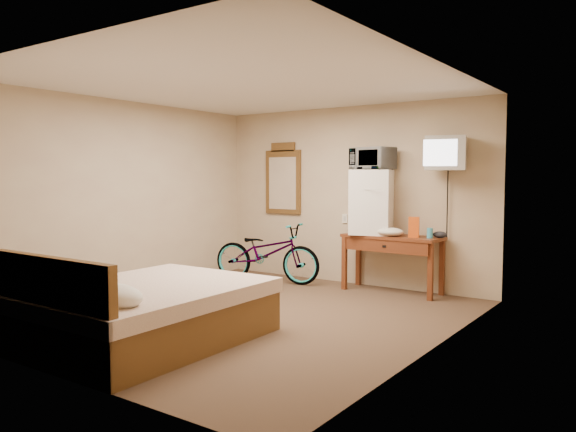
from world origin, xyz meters
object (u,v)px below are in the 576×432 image
(blue_cup, at_px, (430,233))
(bicycle, at_px, (267,253))
(desk, at_px, (391,245))
(wall_mirror, at_px, (283,179))
(microwave, at_px, (372,159))
(crt_television, at_px, (446,153))
(mini_fridge, at_px, (372,202))
(bed, at_px, (142,312))

(blue_cup, height_order, bicycle, blue_cup)
(desk, bearing_deg, wall_mirror, 171.97)
(blue_cup, distance_m, wall_mirror, 2.55)
(microwave, distance_m, blue_cup, 1.25)
(crt_television, height_order, bicycle, crt_television)
(blue_cup, bearing_deg, mini_fridge, 176.78)
(blue_cup, distance_m, bed, 3.69)
(wall_mirror, relative_size, bed, 0.51)
(microwave, distance_m, wall_mirror, 1.66)
(mini_fridge, relative_size, bicycle, 0.53)
(mini_fridge, height_order, wall_mirror, wall_mirror)
(bicycle, relative_size, bed, 0.77)
(mini_fridge, xyz_separation_m, crt_television, (1.00, -0.02, 0.62))
(desk, xyz_separation_m, mini_fridge, (-0.30, 0.04, 0.55))
(blue_cup, bearing_deg, microwave, 176.77)
(desk, height_order, crt_television, crt_television)
(microwave, relative_size, blue_cup, 4.17)
(desk, distance_m, mini_fridge, 0.63)
(blue_cup, xyz_separation_m, wall_mirror, (-2.45, 0.27, 0.66))
(wall_mirror, bearing_deg, bed, -74.26)
(bicycle, bearing_deg, desk, -90.90)
(microwave, relative_size, wall_mirror, 0.49)
(crt_television, relative_size, wall_mirror, 0.58)
(mini_fridge, distance_m, blue_cup, 0.90)
(crt_television, relative_size, bed, 0.30)
(mini_fridge, bearing_deg, bicycle, -165.27)
(mini_fridge, bearing_deg, blue_cup, -3.22)
(desk, height_order, wall_mirror, wall_mirror)
(blue_cup, bearing_deg, bed, -112.86)
(desk, relative_size, blue_cup, 10.32)
(microwave, bearing_deg, bicycle, -155.46)
(mini_fridge, xyz_separation_m, microwave, (0.00, 0.00, 0.58))
(bicycle, bearing_deg, microwave, -87.13)
(blue_cup, xyz_separation_m, crt_television, (0.18, 0.02, 0.99))
(crt_television, xyz_separation_m, bicycle, (-2.48, -0.36, -1.37))
(mini_fridge, distance_m, bicycle, 1.70)
(mini_fridge, relative_size, crt_television, 1.36)
(microwave, xyz_separation_m, crt_television, (1.00, -0.02, 0.04))
(microwave, distance_m, bicycle, 2.02)
(bicycle, bearing_deg, mini_fridge, -87.13)
(crt_television, bearing_deg, blue_cup, -172.45)
(wall_mirror, bearing_deg, microwave, -8.00)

